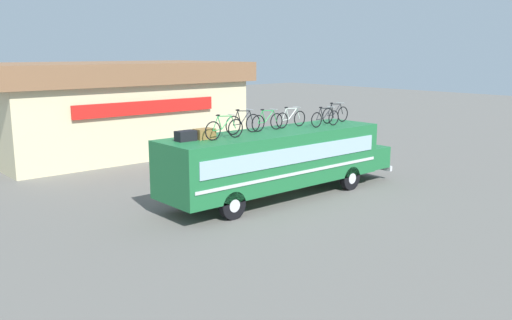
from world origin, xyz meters
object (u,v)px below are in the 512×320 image
Objects in this scene: luggage_bag_2 at (204,134)px; luggage_bag_1 at (186,136)px; rooftop_bicycle_5 at (325,118)px; rooftop_bicycle_6 at (335,114)px; bus at (279,158)px; rooftop_bicycle_2 at (243,123)px; rooftop_bicycle_1 at (224,129)px; rooftop_bicycle_4 at (291,119)px; rooftop_bicycle_3 at (267,121)px.

luggage_bag_1 is at bearing 177.15° from luggage_bag_2.
rooftop_bicycle_5 is 1.01× the size of rooftop_bicycle_6.
rooftop_bicycle_6 is (3.63, 0.21, 1.52)m from bus.
rooftop_bicycle_2 is 1.01× the size of rooftop_bicycle_6.
rooftop_bicycle_6 reaches higher than luggage_bag_1.
luggage_bag_2 is at bearing 135.37° from rooftop_bicycle_1.
luggage_bag_2 is 0.42× the size of rooftop_bicycle_1.
luggage_bag_1 is (-4.31, 0.32, 1.32)m from bus.
rooftop_bicycle_5 is (1.30, -0.76, -0.01)m from rooftop_bicycle_4.
luggage_bag_2 is 4.58m from rooftop_bicycle_4.
luggage_bag_1 is 3.95m from rooftop_bicycle_3.
rooftop_bicycle_2 is at bearing 167.32° from bus.
rooftop_bicycle_4 is (1.05, 0.42, 1.50)m from bus.
luggage_bag_1 is 0.79m from luggage_bag_2.
bus is at bearing -176.66° from rooftop_bicycle_6.
rooftop_bicycle_2 is (-1.61, 0.36, 1.53)m from bus.
rooftop_bicycle_3 is (2.64, 0.58, -0.01)m from rooftop_bicycle_1.
rooftop_bicycle_1 is at bearing -156.65° from rooftop_bicycle_2.
rooftop_bicycle_2 reaches higher than rooftop_bicycle_4.
rooftop_bicycle_1 is (1.31, -0.56, 0.20)m from luggage_bag_1.
luggage_bag_2 is 5.91m from rooftop_bicycle_5.
bus is at bearing 4.51° from rooftop_bicycle_1.
rooftop_bicycle_3 is at bearing 12.36° from rooftop_bicycle_1.
rooftop_bicycle_5 is 1.39m from rooftop_bicycle_6.
rooftop_bicycle_6 is (7.15, -0.07, 0.20)m from luggage_bag_2.
rooftop_bicycle_5 reaches higher than luggage_bag_1.
luggage_bag_2 is 0.42× the size of rooftop_bicycle_5.
luggage_bag_1 is 0.42× the size of rooftop_bicycle_2.
rooftop_bicycle_3 is 1.41m from rooftop_bicycle_4.
luggage_bag_1 is 0.42× the size of rooftop_bicycle_6.
rooftop_bicycle_1 is 5.35m from rooftop_bicycle_5.
luggage_bag_1 is at bearing 174.40° from rooftop_bicycle_5.
rooftop_bicycle_2 is at bearing -178.67° from rooftop_bicycle_4.
rooftop_bicycle_6 is (7.94, -0.11, 0.20)m from luggage_bag_1.
bus is at bearing -4.58° from luggage_bag_2.
rooftop_bicycle_4 reaches higher than luggage_bag_2.
bus is 6.80× the size of rooftop_bicycle_3.
rooftop_bicycle_2 is (1.91, 0.08, 0.22)m from luggage_bag_2.
rooftop_bicycle_2 reaches higher than luggage_bag_1.
rooftop_bicycle_3 is 2.80m from rooftop_bicycle_5.
rooftop_bicycle_4 reaches higher than bus.
bus is 6.55× the size of rooftop_bicycle_2.
rooftop_bicycle_5 is at bearing -1.02° from rooftop_bicycle_1.
rooftop_bicycle_1 is at bearing -176.13° from rooftop_bicycle_6.
rooftop_bicycle_3 is at bearing 166.07° from rooftop_bicycle_5.
bus is 2.80m from rooftop_bicycle_5.
rooftop_bicycle_5 is (5.88, -0.61, 0.18)m from luggage_bag_2.
rooftop_bicycle_2 is 1.25m from rooftop_bicycle_3.
rooftop_bicycle_1 is at bearing -170.72° from rooftop_bicycle_4.
rooftop_bicycle_1 is (0.53, -0.52, 0.20)m from luggage_bag_2.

